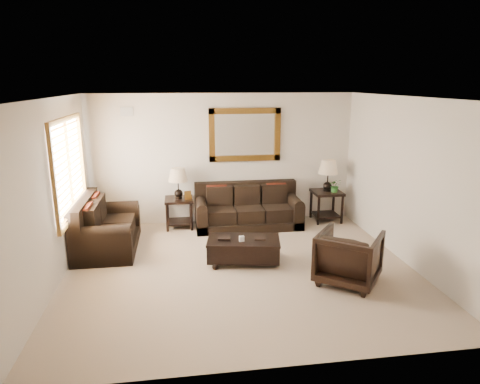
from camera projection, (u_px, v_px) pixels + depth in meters
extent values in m
cube|color=gray|center=(240.00, 268.00, 6.90)|extent=(5.50, 5.00, 0.01)
cube|color=white|center=(240.00, 97.00, 6.22)|extent=(5.50, 5.00, 0.01)
cube|color=beige|center=(223.00, 159.00, 8.96)|extent=(5.50, 0.01, 2.70)
cube|color=beige|center=(278.00, 248.00, 4.17)|extent=(5.50, 0.01, 2.70)
cube|color=beige|center=(53.00, 194.00, 6.18)|extent=(0.01, 5.00, 2.70)
cube|color=beige|center=(407.00, 181.00, 6.95)|extent=(0.01, 5.00, 2.70)
cube|color=white|center=(67.00, 168.00, 6.99)|extent=(0.01, 1.80, 1.50)
cube|color=brown|center=(65.00, 119.00, 6.80)|extent=(0.06, 1.96, 0.08)
cube|color=brown|center=(74.00, 214.00, 7.19)|extent=(0.06, 1.96, 0.08)
cube|color=brown|center=(54.00, 181.00, 6.10)|extent=(0.06, 0.08, 1.50)
cube|color=brown|center=(82.00, 158.00, 7.90)|extent=(0.06, 0.08, 1.50)
cube|color=brown|center=(70.00, 168.00, 7.00)|extent=(0.05, 0.05, 1.50)
cube|color=#4B320F|center=(245.00, 135.00, 8.86)|extent=(1.50, 0.06, 1.10)
cube|color=white|center=(245.00, 135.00, 8.88)|extent=(1.26, 0.01, 0.86)
cube|color=#999999|center=(127.00, 112.00, 8.42)|extent=(0.25, 0.02, 0.18)
cube|color=black|center=(248.00, 222.00, 8.88)|extent=(2.15, 0.93, 0.18)
cube|color=black|center=(245.00, 191.00, 9.07)|extent=(2.15, 0.22, 0.44)
cube|color=black|center=(221.00, 214.00, 8.72)|extent=(0.55, 0.76, 0.26)
cube|color=black|center=(248.00, 212.00, 8.80)|extent=(0.55, 0.76, 0.26)
cube|color=black|center=(276.00, 211.00, 8.88)|extent=(0.55, 0.76, 0.26)
cube|color=black|center=(201.00, 217.00, 8.70)|extent=(0.22, 0.93, 0.52)
cylinder|color=black|center=(201.00, 204.00, 8.63)|extent=(0.22, 0.91, 0.22)
cube|color=black|center=(294.00, 212.00, 8.97)|extent=(0.22, 0.93, 0.52)
cylinder|color=black|center=(294.00, 201.00, 8.90)|extent=(0.22, 0.91, 0.22)
cube|color=maroon|center=(217.00, 195.00, 8.81)|extent=(0.41, 0.18, 0.42)
cube|color=maroon|center=(276.00, 193.00, 8.99)|extent=(0.41, 0.18, 0.42)
cube|color=black|center=(109.00, 244.00, 7.70)|extent=(1.00, 1.69, 0.19)
cube|color=black|center=(83.00, 212.00, 7.49)|extent=(0.23, 1.69, 0.47)
cube|color=black|center=(106.00, 237.00, 7.35)|extent=(0.82, 0.59, 0.28)
cube|color=black|center=(111.00, 226.00, 7.93)|extent=(0.82, 0.59, 0.28)
cube|color=black|center=(101.00, 249.00, 6.95)|extent=(1.00, 0.23, 0.56)
cylinder|color=black|center=(100.00, 233.00, 6.88)|extent=(0.98, 0.23, 0.23)
cube|color=black|center=(113.00, 221.00, 8.35)|extent=(1.00, 0.23, 0.56)
cylinder|color=black|center=(112.00, 207.00, 8.28)|extent=(0.98, 0.23, 0.23)
cube|color=maroon|center=(91.00, 218.00, 7.17)|extent=(0.20, 0.44, 0.46)
cube|color=maroon|center=(98.00, 206.00, 7.86)|extent=(0.20, 0.44, 0.46)
cube|color=black|center=(179.00, 200.00, 8.71)|extent=(0.57, 0.57, 0.05)
cube|color=black|center=(180.00, 221.00, 8.82)|extent=(0.48, 0.48, 0.03)
cylinder|color=black|center=(167.00, 218.00, 8.52)|extent=(0.05, 0.05, 0.57)
cylinder|color=black|center=(192.00, 217.00, 8.59)|extent=(0.05, 0.05, 0.57)
cylinder|color=black|center=(168.00, 211.00, 8.98)|extent=(0.05, 0.05, 0.57)
cylinder|color=black|center=(191.00, 210.00, 9.05)|extent=(0.05, 0.05, 0.57)
sphere|color=black|center=(179.00, 194.00, 8.67)|extent=(0.17, 0.17, 0.17)
cylinder|color=black|center=(178.00, 185.00, 8.63)|extent=(0.02, 0.02, 0.37)
cone|color=tan|center=(178.00, 175.00, 8.58)|extent=(0.39, 0.39, 0.27)
cube|color=#4B320F|center=(188.00, 195.00, 8.61)|extent=(0.15, 0.10, 0.18)
cube|color=black|center=(327.00, 192.00, 9.12)|extent=(0.60, 0.60, 0.05)
cube|color=black|center=(326.00, 215.00, 9.25)|extent=(0.51, 0.51, 0.03)
cylinder|color=black|center=(319.00, 211.00, 8.92)|extent=(0.05, 0.05, 0.60)
cylinder|color=black|center=(342.00, 210.00, 8.99)|extent=(0.05, 0.05, 0.60)
cylinder|color=black|center=(311.00, 204.00, 9.41)|extent=(0.05, 0.05, 0.60)
cylinder|color=black|center=(333.00, 203.00, 9.49)|extent=(0.05, 0.05, 0.60)
sphere|color=black|center=(327.00, 186.00, 9.08)|extent=(0.19, 0.19, 0.19)
cylinder|color=black|center=(328.00, 177.00, 9.04)|extent=(0.03, 0.03, 0.39)
cone|color=tan|center=(328.00, 167.00, 8.98)|extent=(0.42, 0.42, 0.28)
sphere|color=black|center=(215.00, 267.00, 6.86)|extent=(0.11, 0.11, 0.11)
sphere|color=black|center=(275.00, 263.00, 7.00)|extent=(0.11, 0.11, 0.11)
sphere|color=black|center=(213.00, 256.00, 7.29)|extent=(0.11, 0.11, 0.11)
sphere|color=black|center=(270.00, 253.00, 7.43)|extent=(0.11, 0.11, 0.11)
cube|color=black|center=(243.00, 248.00, 7.09)|extent=(1.26, 0.82, 0.33)
cube|color=black|center=(244.00, 240.00, 7.06)|extent=(1.28, 0.84, 0.04)
cube|color=black|center=(224.00, 238.00, 7.05)|extent=(0.22, 0.17, 0.03)
cube|color=black|center=(260.00, 239.00, 7.04)|extent=(0.20, 0.15, 0.02)
cube|color=white|center=(242.00, 239.00, 6.95)|extent=(0.09, 0.06, 0.09)
imported|color=black|center=(349.00, 255.00, 6.33)|extent=(1.16, 1.15, 0.88)
imported|color=#265E20|center=(335.00, 187.00, 9.00)|extent=(0.31, 0.33, 0.22)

